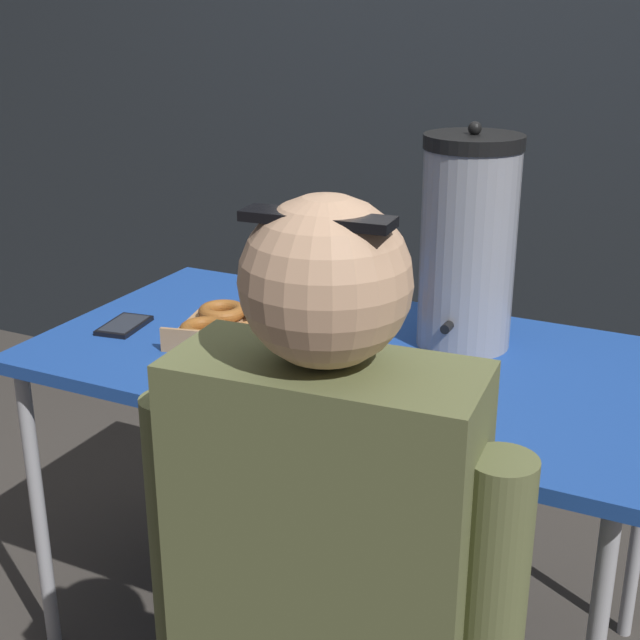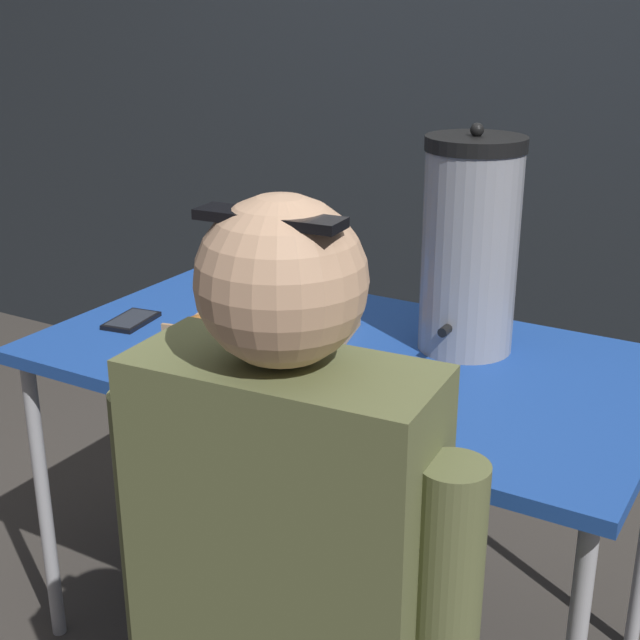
# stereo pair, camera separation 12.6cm
# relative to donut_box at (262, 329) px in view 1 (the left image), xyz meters

# --- Properties ---
(ground_plane) EXTENTS (12.00, 12.00, 0.00)m
(ground_plane) POSITION_rel_donut_box_xyz_m (0.19, 0.01, -0.75)
(ground_plane) COLOR #3D3833
(back_wall) EXTENTS (6.00, 0.11, 2.69)m
(back_wall) POSITION_rel_donut_box_xyz_m (0.19, 1.24, 0.60)
(back_wall) COLOR #23282D
(back_wall) RESTS_ON ground
(folding_table) EXTENTS (1.28, 0.72, 0.73)m
(folding_table) POSITION_rel_donut_box_xyz_m (0.19, 0.01, -0.07)
(folding_table) COLOR #1E479E
(folding_table) RESTS_ON ground
(donut_box) EXTENTS (0.41, 0.33, 0.05)m
(donut_box) POSITION_rel_donut_box_xyz_m (0.00, 0.00, 0.00)
(donut_box) COLOR tan
(donut_box) RESTS_ON folding_table
(coffee_urn) EXTENTS (0.20, 0.23, 0.46)m
(coffee_urn) POSITION_rel_donut_box_xyz_m (0.40, 0.16, 0.20)
(coffee_urn) COLOR #939399
(coffee_urn) RESTS_ON folding_table
(cell_phone) EXTENTS (0.10, 0.14, 0.01)m
(cell_phone) POSITION_rel_donut_box_xyz_m (-0.31, -0.08, -0.02)
(cell_phone) COLOR black
(cell_phone) RESTS_ON folding_table
(person_seated) EXTENTS (0.54, 0.24, 1.21)m
(person_seated) POSITION_rel_donut_box_xyz_m (0.46, -0.64, -0.17)
(person_seated) COLOR #33332D
(person_seated) RESTS_ON ground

